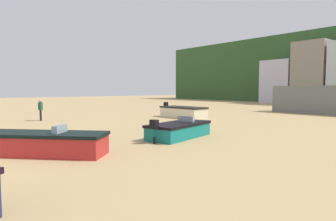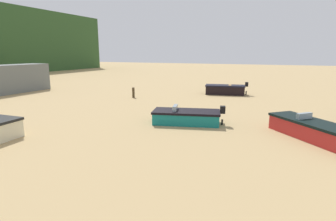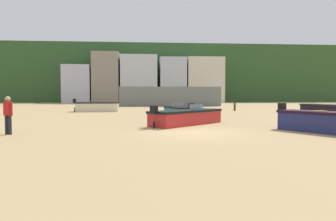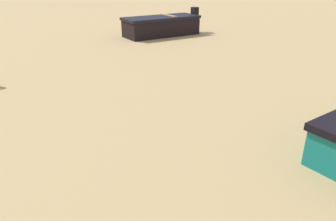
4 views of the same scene
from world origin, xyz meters
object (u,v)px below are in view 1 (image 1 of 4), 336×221
(boat_teal_2, at_px, (179,130))
(boat_red_1, at_px, (38,143))
(beach_walker_distant, at_px, (40,108))
(boat_cream_4, at_px, (183,112))

(boat_teal_2, bearing_deg, boat_red_1, -108.83)
(boat_teal_2, height_order, beach_walker_distant, beach_walker_distant)
(boat_teal_2, relative_size, beach_walker_distant, 2.53)
(boat_teal_2, xyz_separation_m, boat_cream_4, (-7.34, 7.07, 0.09))
(boat_teal_2, xyz_separation_m, beach_walker_distant, (-12.52, -2.82, 0.57))
(beach_walker_distant, bearing_deg, boat_teal_2, 24.00)
(boat_cream_4, height_order, beach_walker_distant, beach_walker_distant)
(boat_red_1, xyz_separation_m, boat_cream_4, (-6.87, 13.55, 0.05))
(boat_red_1, bearing_deg, boat_teal_2, 132.61)
(boat_teal_2, relative_size, boat_cream_4, 0.94)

